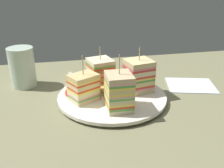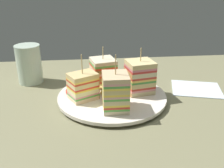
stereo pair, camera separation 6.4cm
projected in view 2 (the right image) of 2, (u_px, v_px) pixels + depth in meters
ground_plane at (112, 103)px, 66.30cm from camera, size 118.12×70.21×1.80cm
plate at (112, 97)px, 65.59cm from camera, size 27.71×27.71×1.45cm
sandwich_wedge_0 at (103, 72)px, 70.29cm from camera, size 7.45×7.76×10.77cm
sandwich_wedge_1 at (83, 86)px, 62.11cm from camera, size 8.09×7.39×11.37cm
sandwich_wedge_2 at (118, 92)px, 57.04cm from camera, size 5.75×6.64×12.87cm
sandwich_wedge_3 at (140, 77)px, 65.46cm from camera, size 7.59×7.26×11.79cm
chip_pile at (108, 90)px, 65.63cm from camera, size 5.40×6.25×1.78cm
salad_garnish at (74, 90)px, 66.59cm from camera, size 5.27×7.26×1.26cm
spoon at (76, 81)px, 76.39cm from camera, size 2.50×13.55×1.00cm
napkin at (196, 89)px, 71.82cm from camera, size 15.74×14.08×0.50cm
drinking_glass at (29, 67)px, 75.05cm from camera, size 7.19×7.19×11.31cm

